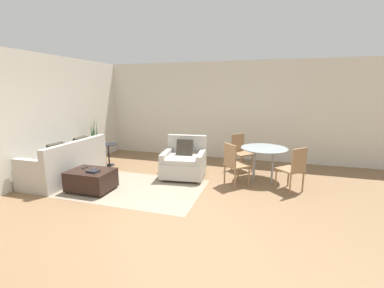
% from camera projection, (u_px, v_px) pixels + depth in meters
% --- Properties ---
extents(ground_plane, '(20.00, 20.00, 0.00)m').
position_uv_depth(ground_plane, '(163.00, 212.00, 4.22)').
color(ground_plane, brown).
extents(wall_back, '(12.00, 0.06, 2.75)m').
position_uv_depth(wall_back, '(213.00, 111.00, 7.44)').
color(wall_back, beige).
rests_on(wall_back, ground_plane).
extents(wall_left, '(0.06, 12.00, 2.75)m').
position_uv_depth(wall_left, '(64.00, 115.00, 6.25)').
color(wall_left, beige).
rests_on(wall_left, ground_plane).
extents(area_rug, '(2.76, 1.76, 0.01)m').
position_uv_depth(area_rug, '(134.00, 188.00, 5.24)').
color(area_rug, gray).
rests_on(area_rug, ground_plane).
extents(couch, '(0.84, 1.85, 0.90)m').
position_uv_depth(couch, '(67.00, 166.00, 5.73)').
color(couch, '#B2ADA3').
rests_on(couch, ground_plane).
extents(armchair, '(1.03, 1.03, 0.91)m').
position_uv_depth(armchair, '(184.00, 162.00, 5.90)').
color(armchair, '#B2ADA3').
rests_on(armchair, ground_plane).
extents(ottoman, '(0.84, 0.62, 0.42)m').
position_uv_depth(ottoman, '(91.00, 180.00, 5.08)').
color(ottoman, black).
rests_on(ottoman, ground_plane).
extents(book_stack, '(0.22, 0.18, 0.03)m').
position_uv_depth(book_stack, '(93.00, 171.00, 4.95)').
color(book_stack, black).
rests_on(book_stack, ottoman).
extents(tv_remote_primary, '(0.05, 0.14, 0.01)m').
position_uv_depth(tv_remote_primary, '(85.00, 168.00, 5.20)').
color(tv_remote_primary, black).
rests_on(tv_remote_primary, ottoman).
extents(tv_remote_secondary, '(0.07, 0.16, 0.01)m').
position_uv_depth(tv_remote_secondary, '(95.00, 168.00, 5.18)').
color(tv_remote_secondary, '#333338').
rests_on(tv_remote_secondary, ottoman).
extents(potted_plant, '(0.33, 0.33, 1.32)m').
position_uv_depth(potted_plant, '(95.00, 152.00, 6.97)').
color(potted_plant, maroon).
rests_on(potted_plant, ground_plane).
extents(side_table, '(0.48, 0.48, 0.58)m').
position_uv_depth(side_table, '(108.00, 150.00, 6.74)').
color(side_table, black).
rests_on(side_table, ground_plane).
extents(dining_table, '(1.01, 1.01, 0.73)m').
position_uv_depth(dining_table, '(264.00, 152.00, 5.63)').
color(dining_table, '#99A8AD').
rests_on(dining_table, ground_plane).
extents(dining_chair_near_left, '(0.59, 0.59, 0.90)m').
position_uv_depth(dining_chair_near_left, '(234.00, 162.00, 5.27)').
color(dining_chair_near_left, '#93704C').
rests_on(dining_chair_near_left, ground_plane).
extents(dining_chair_near_right, '(0.59, 0.59, 0.90)m').
position_uv_depth(dining_chair_near_right, '(294.00, 167.00, 4.95)').
color(dining_chair_near_right, '#93704C').
rests_on(dining_chair_near_right, ground_plane).
extents(dining_chair_far_left, '(0.59, 0.59, 0.90)m').
position_uv_depth(dining_chair_far_left, '(240.00, 150.00, 6.36)').
color(dining_chair_far_left, '#93704C').
rests_on(dining_chair_far_left, ground_plane).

